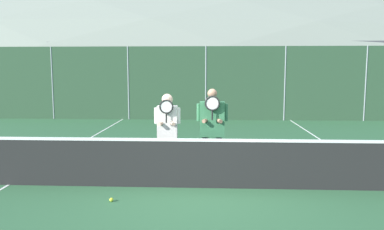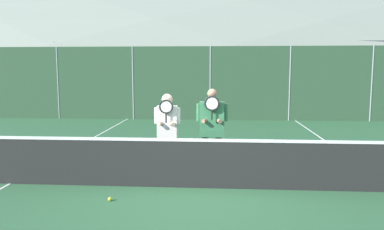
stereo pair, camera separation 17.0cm
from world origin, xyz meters
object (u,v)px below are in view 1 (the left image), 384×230
Objects in this scene: player_leftmost at (167,128)px; car_center at (284,95)px; player_center_left at (212,127)px; car_left_of_center at (192,96)px; tennis_ball_on_court at (111,200)px; car_far_left at (107,94)px.

car_center is at bearing 68.69° from player_leftmost.
car_center is at bearing 72.67° from player_center_left.
car_center reaches higher than player_leftmost.
car_left_of_center is at bearing 90.38° from player_leftmost.
player_leftmost is 25.83× the size of tennis_ball_on_court.
car_left_of_center is 4.80m from car_center.
car_center is at bearing 2.85° from car_left_of_center.
car_left_of_center is 13.38m from tennis_ball_on_court.
player_leftmost is 0.92m from player_center_left.
car_center is (3.80, 12.17, -0.18)m from player_center_left.
player_center_left is 11.98m from car_left_of_center.
car_far_left is 0.91× the size of car_center.
car_far_left is at bearing 179.18° from car_center.
player_leftmost is at bearing -69.05° from car_far_left.
player_center_left reaches higher than player_leftmost.
player_leftmost is 12.98m from car_center.
player_leftmost is at bearing -111.31° from car_center.
car_center is at bearing -0.82° from car_far_left.
tennis_ball_on_court is at bearing -112.15° from car_center.
player_leftmost is 0.40× the size of car_center.
car_left_of_center is (4.60, -0.37, -0.04)m from car_far_left.
tennis_ball_on_court is (-0.80, -1.47, -1.01)m from player_leftmost.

